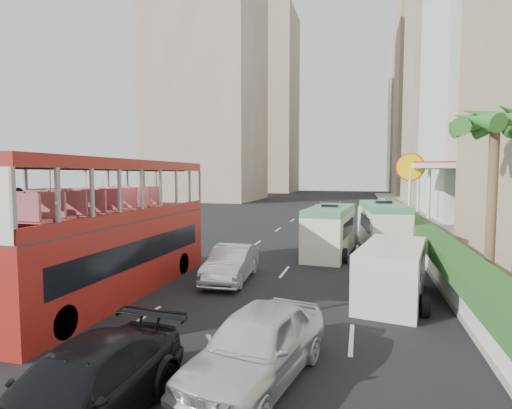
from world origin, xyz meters
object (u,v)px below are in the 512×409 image
(van_asset, at_px, (332,241))
(car_silver_lane_a, at_px, (231,280))
(minibus_far, at_px, (383,226))
(double_decker_bus, at_px, (113,228))
(car_silver_lane_b, at_px, (257,381))
(panel_van_near, at_px, (392,272))
(palm_tree, at_px, (492,204))
(minibus_near, at_px, (330,231))
(panel_van_far, at_px, (380,219))
(shell_station, at_px, (449,196))

(van_asset, bearing_deg, car_silver_lane_a, -109.92)
(van_asset, xyz_separation_m, minibus_far, (3.18, -2.30, 1.40))
(double_decker_bus, bearing_deg, car_silver_lane_b, -34.90)
(panel_van_near, xyz_separation_m, palm_tree, (3.68, 1.97, 2.38))
(car_silver_lane_b, height_order, minibus_near, minibus_near)
(minibus_near, height_order, panel_van_far, minibus_near)
(car_silver_lane_a, bearing_deg, van_asset, 69.66)
(van_asset, height_order, panel_van_near, panel_van_near)
(car_silver_lane_a, bearing_deg, palm_tree, 1.94)
(double_decker_bus, relative_size, minibus_far, 1.74)
(panel_van_far, bearing_deg, double_decker_bus, -107.98)
(van_asset, distance_m, panel_van_far, 5.77)
(minibus_near, xyz_separation_m, panel_van_far, (3.08, 9.38, -0.23))
(car_silver_lane_a, height_order, panel_van_far, panel_van_far)
(car_silver_lane_a, xyz_separation_m, shell_station, (12.33, 20.00, 2.75))
(palm_tree, bearing_deg, car_silver_lane_b, -128.40)
(panel_van_near, relative_size, panel_van_far, 0.89)
(car_silver_lane_b, bearing_deg, double_decker_bus, 156.94)
(car_silver_lane_a, distance_m, shell_station, 23.65)
(double_decker_bus, xyz_separation_m, shell_station, (16.00, 23.00, 0.22))
(panel_van_far, distance_m, shell_station, 7.05)
(panel_van_far, bearing_deg, van_asset, -114.93)
(car_silver_lane_a, relative_size, panel_van_near, 0.90)
(car_silver_lane_a, height_order, van_asset, car_silver_lane_a)
(panel_van_far, bearing_deg, palm_tree, -66.61)
(panel_van_far, distance_m, palm_tree, 15.60)
(car_silver_lane_b, xyz_separation_m, shell_station, (9.15, 27.78, 2.75))
(van_asset, xyz_separation_m, panel_van_near, (3.02, -12.42, 1.00))
(minibus_far, bearing_deg, van_asset, 137.30)
(minibus_near, bearing_deg, car_silver_lane_a, -113.21)
(car_silver_lane_b, height_order, minibus_far, minibus_far)
(minibus_far, relative_size, palm_tree, 0.99)
(minibus_near, xyz_separation_m, shell_station, (8.69, 13.33, 1.39))
(minibus_near, distance_m, panel_van_far, 9.88)
(car_silver_lane_b, bearing_deg, minibus_far, 90.40)
(panel_van_near, xyz_separation_m, shell_station, (5.88, 20.97, 1.75))
(minibus_far, bearing_deg, minibus_near, -146.95)
(shell_station, bearing_deg, car_silver_lane_b, -108.24)
(minibus_near, xyz_separation_m, panel_van_near, (2.81, -7.65, -0.36))
(double_decker_bus, relative_size, panel_van_near, 2.20)
(minibus_near, bearing_deg, van_asset, 97.99)
(minibus_far, bearing_deg, car_silver_lane_a, -132.64)
(double_decker_bus, xyz_separation_m, minibus_far, (10.27, 12.15, -1.13))
(panel_van_near, bearing_deg, panel_van_far, 99.57)
(car_silver_lane_a, xyz_separation_m, van_asset, (3.43, 11.44, 0.00))
(car_silver_lane_b, xyz_separation_m, minibus_far, (3.42, 16.92, 1.40))
(panel_van_far, xyz_separation_m, shell_station, (5.62, 3.94, 1.63))
(palm_tree, distance_m, shell_station, 19.14)
(double_decker_bus, xyz_separation_m, van_asset, (7.09, 14.45, -2.53))
(car_silver_lane_a, height_order, minibus_near, minibus_near)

